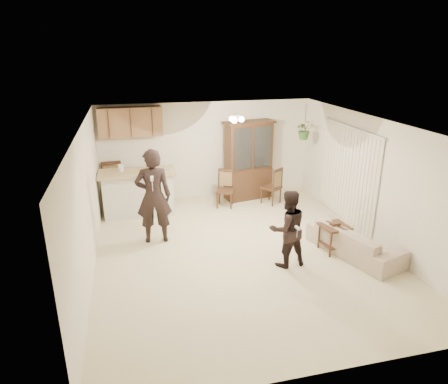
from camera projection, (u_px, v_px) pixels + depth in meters
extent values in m
plane|color=beige|center=(241.00, 251.00, 7.84)|extent=(6.50, 6.50, 0.00)
cube|color=white|center=(243.00, 124.00, 6.99)|extent=(5.50, 6.50, 0.02)
cube|color=silver|center=(208.00, 150.00, 10.39)|extent=(5.50, 0.02, 2.50)
cube|color=silver|center=(322.00, 287.00, 4.44)|extent=(5.50, 0.02, 2.50)
cube|color=silver|center=(87.00, 204.00, 6.81)|extent=(0.02, 6.50, 2.50)
cube|color=silver|center=(373.00, 181.00, 8.02)|extent=(0.02, 6.50, 2.50)
cube|color=silver|center=(139.00, 195.00, 9.41)|extent=(1.60, 0.55, 1.00)
cube|color=tan|center=(137.00, 172.00, 9.23)|extent=(1.75, 0.70, 0.08)
cube|color=brown|center=(130.00, 122.00, 9.52)|extent=(1.50, 0.34, 0.70)
imported|color=#2E5220|center=(305.00, 130.00, 9.91)|extent=(0.43, 0.37, 0.48)
cylinder|color=#29231E|center=(305.00, 117.00, 9.80)|extent=(0.01, 0.01, 0.65)
imported|color=beige|center=(355.00, 237.00, 7.62)|extent=(1.26, 2.01, 0.73)
imported|color=black|center=(154.00, 200.00, 7.97)|extent=(0.68, 0.47, 1.80)
imported|color=black|center=(287.00, 231.00, 7.14)|extent=(0.71, 0.58, 1.35)
cube|color=#332112|center=(248.00, 183.00, 10.54)|extent=(1.26, 0.69, 0.80)
cube|color=#332112|center=(249.00, 146.00, 10.20)|extent=(1.25, 0.63, 1.19)
cube|color=#B0BBC0|center=(249.00, 146.00, 10.20)|extent=(1.02, 0.21, 1.04)
cube|color=#332112|center=(249.00, 122.00, 9.99)|extent=(1.36, 0.73, 0.06)
cube|color=#332112|center=(335.00, 226.00, 7.69)|extent=(0.55, 0.55, 0.04)
cube|color=#332112|center=(333.00, 244.00, 7.81)|extent=(0.46, 0.46, 0.03)
cube|color=#332112|center=(335.00, 224.00, 7.67)|extent=(0.19, 0.14, 0.06)
cube|color=#332112|center=(113.00, 189.00, 9.76)|extent=(0.54, 0.54, 0.06)
cube|color=#8F6847|center=(112.00, 177.00, 9.65)|extent=(0.38, 0.07, 0.44)
cube|color=#332112|center=(111.00, 165.00, 9.56)|extent=(0.47, 0.07, 0.09)
cube|color=#332112|center=(225.00, 191.00, 9.93)|extent=(0.53, 0.53, 0.05)
cube|color=#8F6847|center=(225.00, 181.00, 9.84)|extent=(0.30, 0.14, 0.36)
cube|color=#332112|center=(225.00, 172.00, 9.76)|extent=(0.37, 0.17, 0.07)
cube|color=#332112|center=(271.00, 188.00, 10.14)|extent=(0.59, 0.59, 0.05)
cube|color=#8F6847|center=(272.00, 178.00, 10.05)|extent=(0.28, 0.21, 0.37)
cube|color=#332112|center=(272.00, 169.00, 9.97)|extent=(0.34, 0.25, 0.07)
cube|color=white|center=(152.00, 179.00, 7.34)|extent=(0.06, 0.17, 0.05)
cube|color=white|center=(297.00, 228.00, 6.77)|extent=(0.05, 0.13, 0.04)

